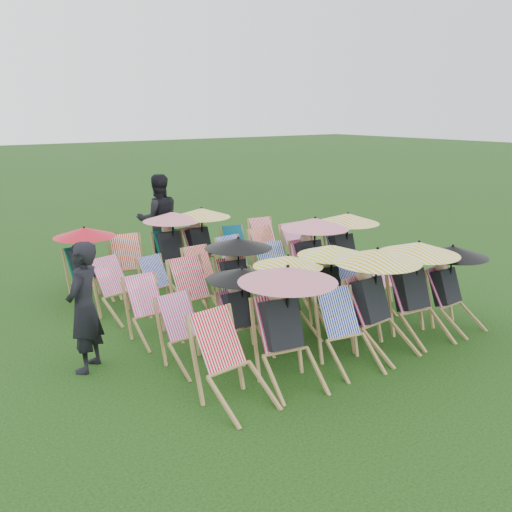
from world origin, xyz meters
TOP-DOWN VIEW (x-y plane):
  - ground at (0.00, 0.00)m, footprint 100.00×100.00m
  - deckchair_0 at (-2.07, -2.24)m, footprint 0.75×0.99m
  - deckchair_1 at (-1.24, -2.18)m, footprint 1.21×1.29m
  - deckchair_2 at (-0.31, -2.30)m, footprint 0.78×0.98m
  - deckchair_3 at (0.37, -2.18)m, footprint 1.20×1.27m
  - deckchair_4 at (1.22, -2.17)m, footprint 1.18×1.25m
  - deckchair_5 at (1.96, -2.25)m, footprint 1.06×1.11m
  - deckchair_6 at (-1.97, -1.07)m, footprint 0.64×0.85m
  - deckchair_7 at (-1.14, -1.11)m, footprint 0.98×1.03m
  - deckchair_8 at (-0.31, -1.09)m, footprint 1.02×1.07m
  - deckchair_9 at (0.52, -1.10)m, footprint 1.06×1.13m
  - deckchair_10 at (1.16, -1.07)m, footprint 0.66×0.86m
  - deckchair_11 at (1.88, -1.09)m, footprint 0.57×0.79m
  - deckchair_12 at (-1.96, 0.01)m, footprint 0.60×0.83m
  - deckchair_13 at (-1.13, 0.11)m, footprint 0.67×0.93m
  - deckchair_14 at (-0.42, 0.05)m, footprint 1.08×1.15m
  - deckchair_15 at (0.47, 0.08)m, footprint 0.80×1.02m
  - deckchair_16 at (1.22, 0.04)m, footprint 1.19×1.26m
  - deckchair_17 at (2.12, 0.15)m, footprint 1.17×1.24m
  - deckchair_18 at (-1.96, 1.16)m, footprint 0.77×0.96m
  - deckchair_19 at (-1.19, 1.18)m, footprint 0.68×0.85m
  - deckchair_20 at (-0.35, 1.18)m, footprint 0.59×0.82m
  - deckchair_21 at (0.47, 1.27)m, footprint 0.70×0.92m
  - deckchair_22 at (1.25, 1.22)m, footprint 0.82×1.03m
  - deckchair_23 at (2.01, 1.27)m, footprint 0.68×0.94m
  - deckchair_24 at (-2.06, 2.35)m, footprint 1.07×1.13m
  - deckchair_25 at (-1.26, 2.32)m, footprint 0.82×1.02m
  - deckchair_26 at (-0.31, 2.43)m, footprint 1.13×1.19m
  - deckchair_27 at (0.33, 2.39)m, footprint 1.14×1.19m
  - deckchair_28 at (1.23, 2.40)m, footprint 0.65×0.84m
  - deckchair_29 at (1.95, 2.36)m, footprint 0.74×0.94m
  - person_left at (-3.08, -0.39)m, footprint 0.72×0.72m
  - person_rear at (0.07, 3.78)m, footprint 1.09×0.94m

SIDE VIEW (x-z plane):
  - ground at x=0.00m, z-range 0.00..0.00m
  - deckchair_19 at x=-1.19m, z-range 0.00..0.83m
  - deckchair_11 at x=1.88m, z-range 0.00..0.86m
  - deckchair_28 at x=1.23m, z-range 0.00..0.86m
  - deckchair_20 at x=-0.35m, z-range 0.00..0.87m
  - deckchair_10 at x=1.16m, z-range 0.00..0.88m
  - deckchair_6 at x=-1.97m, z-range 0.00..0.89m
  - deckchair_12 at x=-1.96m, z-range 0.00..0.90m
  - deckchair_18 at x=-1.96m, z-range 0.00..0.93m
  - deckchair_21 at x=0.47m, z-range 0.00..0.94m
  - deckchair_29 at x=1.95m, z-range 0.00..0.95m
  - deckchair_2 at x=-0.31m, z-range 0.00..0.95m
  - deckchair_25 at x=-1.26m, z-range 0.00..0.99m
  - deckchair_13 at x=-1.13m, z-range 0.00..1.00m
  - deckchair_23 at x=2.01m, z-range 0.00..1.00m
  - deckchair_0 at x=-2.07m, z-range 0.00..1.02m
  - deckchair_15 at x=0.47m, z-range 0.00..1.02m
  - deckchair_22 at x=1.25m, z-range 0.00..1.02m
  - deckchair_7 at x=-1.14m, z-range 0.03..1.20m
  - deckchair_8 at x=-0.31m, z-range 0.03..1.24m
  - deckchair_9 at x=0.52m, z-range 0.03..1.29m
  - deckchair_5 at x=1.96m, z-range 0.03..1.29m
  - deckchair_24 at x=-2.06m, z-range 0.03..1.30m
  - deckchair_14 at x=-0.42m, z-range 0.04..1.31m
  - deckchair_26 at x=-0.31m, z-range 0.04..1.38m
  - deckchair_27 at x=0.33m, z-range 0.04..1.39m
  - deckchair_17 at x=2.12m, z-range 0.04..1.42m
  - deckchair_4 at x=1.22m, z-range 0.04..1.44m
  - deckchair_16 at x=1.22m, z-range 0.04..1.46m
  - deckchair_3 at x=0.37m, z-range 0.04..1.47m
  - deckchair_1 at x=-1.24m, z-range 0.04..1.48m
  - person_left at x=-3.08m, z-range 0.00..1.69m
  - person_rear at x=0.07m, z-range 0.00..1.93m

